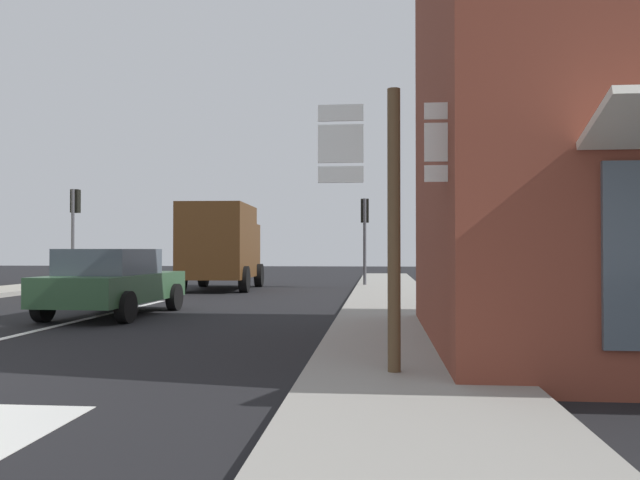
{
  "coord_description": "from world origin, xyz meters",
  "views": [
    {
      "loc": [
        6.09,
        -5.59,
        1.45
      ],
      "look_at": [
        4.34,
        13.46,
        1.74
      ],
      "focal_mm": 35.89,
      "sensor_mm": 36.0,
      "label": 1
    }
  ],
  "objects_px": {
    "sedan_far": "(113,281)",
    "route_sign_post": "(394,208)",
    "delivery_truck": "(221,244)",
    "traffic_light_far_left": "(75,215)",
    "traffic_light_far_right": "(365,222)"
  },
  "relations": [
    {
      "from": "route_sign_post",
      "to": "traffic_light_far_left",
      "type": "height_order",
      "value": "traffic_light_far_left"
    },
    {
      "from": "traffic_light_far_left",
      "to": "traffic_light_far_right",
      "type": "xyz_separation_m",
      "value": [
        11.14,
        0.62,
        -0.29
      ]
    },
    {
      "from": "traffic_light_far_left",
      "to": "delivery_truck",
      "type": "bearing_deg",
      "value": -7.83
    },
    {
      "from": "delivery_truck",
      "to": "sedan_far",
      "type": "bearing_deg",
      "value": -90.65
    },
    {
      "from": "sedan_far",
      "to": "route_sign_post",
      "type": "height_order",
      "value": "route_sign_post"
    },
    {
      "from": "delivery_truck",
      "to": "traffic_light_far_left",
      "type": "height_order",
      "value": "traffic_light_far_left"
    },
    {
      "from": "route_sign_post",
      "to": "delivery_truck",
      "type": "bearing_deg",
      "value": 110.35
    },
    {
      "from": "route_sign_post",
      "to": "traffic_light_far_left",
      "type": "bearing_deg",
      "value": 125.42
    },
    {
      "from": "sedan_far",
      "to": "traffic_light_far_left",
      "type": "height_order",
      "value": "traffic_light_far_left"
    },
    {
      "from": "delivery_truck",
      "to": "traffic_light_far_right",
      "type": "bearing_deg",
      "value": 15.59
    },
    {
      "from": "delivery_truck",
      "to": "route_sign_post",
      "type": "xyz_separation_m",
      "value": [
        5.86,
        -15.81,
        0.26
      ]
    },
    {
      "from": "sedan_far",
      "to": "delivery_truck",
      "type": "relative_size",
      "value": 0.84
    },
    {
      "from": "sedan_far",
      "to": "delivery_truck",
      "type": "xyz_separation_m",
      "value": [
        0.11,
        9.23,
        0.89
      ]
    },
    {
      "from": "sedan_far",
      "to": "route_sign_post",
      "type": "relative_size",
      "value": 1.33
    },
    {
      "from": "sedan_far",
      "to": "traffic_light_far_left",
      "type": "xyz_separation_m",
      "value": [
        -5.86,
        10.05,
        2.04
      ]
    }
  ]
}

